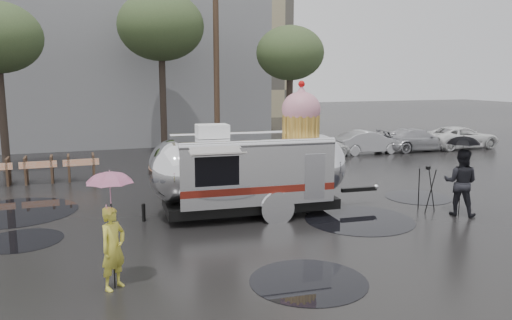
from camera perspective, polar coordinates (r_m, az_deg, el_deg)
name	(u,v)px	position (r m, az deg, el deg)	size (l,w,h in m)	color
ground	(276,252)	(11.60, 2.28, -10.43)	(120.00, 120.00, 0.00)	black
puddles	(197,225)	(13.64, -6.70, -7.38)	(15.19, 10.69, 0.01)	black
grey_building	(73,35)	(34.18, -20.14, 13.23)	(22.00, 12.00, 13.00)	slate
utility_pole	(216,63)	(24.99, -4.55, 11.02)	(1.60, 0.28, 9.00)	#473323
tree_mid	(161,27)	(25.54, -10.82, 14.72)	(4.20, 4.20, 8.03)	#382D26
tree_right	(290,54)	(25.24, 3.91, 12.01)	(3.36, 3.36, 6.42)	#382D26
barricade_row	(39,169)	(20.40, -23.55, -0.96)	(4.30, 0.80, 1.00)	#473323
parked_cars	(397,138)	(27.41, 15.81, 2.39)	(13.20, 1.90, 1.50)	silver
airstream_trailer	(253,167)	(14.42, -0.39, -0.79)	(7.27, 2.90, 3.92)	silver
person_left	(113,248)	(9.83, -16.02, -9.65)	(0.57, 0.38, 1.58)	gold
umbrella_pink	(110,189)	(9.52, -16.33, -3.25)	(1.07, 1.07, 2.28)	pink
person_right	(461,182)	(15.44, 22.35, -2.39)	(0.92, 0.51, 1.92)	black
umbrella_black	(463,149)	(15.28, 22.58, 1.20)	(1.14, 1.14, 2.33)	black
tripod	(427,185)	(15.59, 18.98, -2.76)	(0.55, 0.54, 1.36)	black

